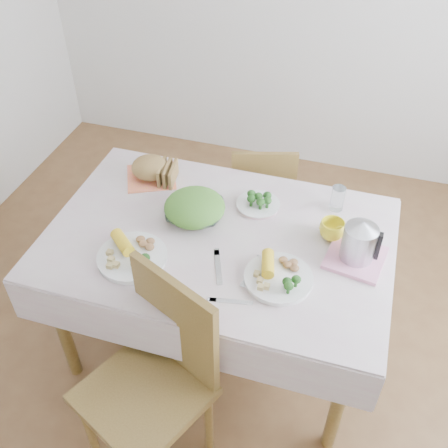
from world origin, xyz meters
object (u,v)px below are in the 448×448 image
(electric_kettle, at_px, (360,238))
(dining_table, at_px, (219,294))
(chair_far, at_px, (261,186))
(yellow_mug, at_px, (332,230))
(salad_bowl, at_px, (195,213))
(dinner_plate_right, at_px, (278,278))
(chair_near, at_px, (144,396))
(dinner_plate_left, at_px, (132,257))

(electric_kettle, bearing_deg, dining_table, -156.04)
(chair_far, bearing_deg, electric_kettle, 111.43)
(yellow_mug, bearing_deg, electric_kettle, -41.94)
(salad_bowl, relative_size, dinner_plate_right, 0.92)
(dining_table, height_order, chair_near, chair_near)
(dining_table, height_order, dinner_plate_right, dinner_plate_right)
(chair_near, bearing_deg, dinner_plate_left, 140.26)
(dining_table, distance_m, chair_far, 0.78)
(chair_near, bearing_deg, salad_bowl, 117.51)
(chair_near, xyz_separation_m, electric_kettle, (0.69, 0.69, 0.42))
(chair_far, xyz_separation_m, dinner_plate_right, (0.30, -0.96, 0.31))
(dining_table, relative_size, dinner_plate_right, 5.01)
(chair_near, bearing_deg, dining_table, 106.01)
(dinner_plate_left, xyz_separation_m, dinner_plate_right, (0.61, 0.06, 0.00))
(electric_kettle, bearing_deg, dinner_plate_left, -141.95)
(dining_table, xyz_separation_m, salad_bowl, (-0.14, 0.08, 0.42))
(dining_table, xyz_separation_m, electric_kettle, (0.59, 0.03, 0.51))
(dining_table, xyz_separation_m, yellow_mug, (0.47, 0.14, 0.43))
(dining_table, distance_m, chair_near, 0.67)
(dining_table, distance_m, yellow_mug, 0.65)
(dinner_plate_left, height_order, yellow_mug, yellow_mug)
(electric_kettle, bearing_deg, chair_near, -114.19)
(chair_near, distance_m, dinner_plate_left, 0.55)
(yellow_mug, bearing_deg, dinner_plate_right, -117.54)
(dinner_plate_left, bearing_deg, salad_bowl, 63.41)
(dining_table, relative_size, electric_kettle, 7.23)
(dinner_plate_right, xyz_separation_m, electric_kettle, (0.28, 0.21, 0.11))
(chair_far, distance_m, dinner_plate_right, 1.05)
(chair_far, xyz_separation_m, yellow_mug, (0.46, -0.64, 0.34))
(chair_far, distance_m, salad_bowl, 0.78)
(salad_bowl, bearing_deg, dining_table, -30.96)
(chair_near, height_order, yellow_mug, chair_near)
(chair_near, bearing_deg, yellow_mug, 78.87)
(salad_bowl, bearing_deg, electric_kettle, -4.02)
(dinner_plate_right, bearing_deg, yellow_mug, 62.46)
(salad_bowl, distance_m, dinner_plate_right, 0.52)
(dining_table, xyz_separation_m, dinner_plate_right, (0.31, -0.18, 0.40))
(dinner_plate_right, height_order, yellow_mug, yellow_mug)
(chair_far, height_order, electric_kettle, electric_kettle)
(salad_bowl, distance_m, electric_kettle, 0.73)
(dinner_plate_right, xyz_separation_m, yellow_mug, (0.16, 0.31, 0.03))
(yellow_mug, xyz_separation_m, electric_kettle, (0.12, -0.11, 0.08))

